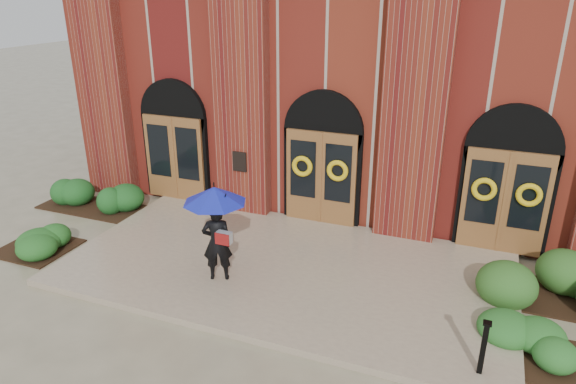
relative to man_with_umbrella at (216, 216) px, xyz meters
The scene contains 8 objects.
ground 2.18m from the man_with_umbrella, 38.15° to the left, with size 90.00×90.00×0.00m, color #9C8F71.
landing 2.19m from the man_with_umbrella, 42.55° to the left, with size 10.00×5.30×0.15m, color tan.
church_building 9.91m from the man_with_umbrella, 83.33° to the left, with size 16.20×12.53×7.00m.
man_with_umbrella is the anchor object (origin of this frame).
metal_post 5.62m from the man_with_umbrella, 10.92° to the right, with size 0.13×0.13×0.99m.
hedge_wall_left 6.11m from the man_with_umbrella, 157.14° to the left, with size 2.86×1.15×0.74m, color #1A4E1C.
hedge_front_left 5.19m from the man_with_umbrella, behind, with size 1.55×1.33×0.55m, color #1F571E.
hedge_front_right 6.50m from the man_with_umbrella, ahead, with size 1.48×1.27×0.52m, color #245E22.
Camera 1 is at (3.83, -9.38, 6.07)m, focal length 32.00 mm.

